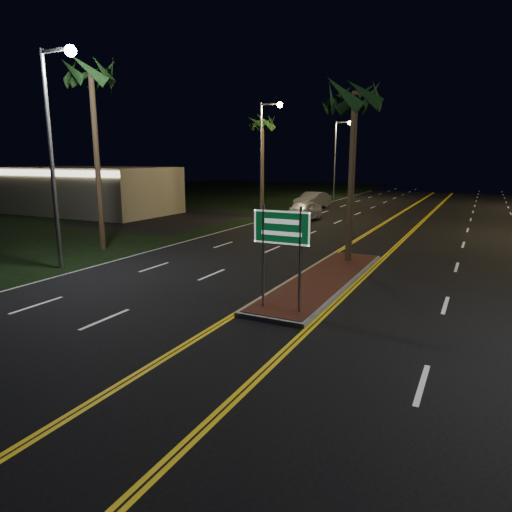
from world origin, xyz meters
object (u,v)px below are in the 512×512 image
Objects in this scene: palm_left_near at (91,76)px; car_far at (313,199)px; palm_left_far at (263,124)px; median_island at (324,280)px; streetlight_left_near at (56,135)px; highway_sign at (281,237)px; car_near at (303,209)px; commercial_building at (88,190)px; streetlight_left_far at (338,151)px; palm_median at (355,97)px; streetlight_left_mid at (265,146)px.

palm_left_near is 1.78× the size of car_far.
palm_left_far is 8.71m from car_far.
streetlight_left_near is at bearing -164.22° from median_island.
palm_left_near reaches higher than median_island.
palm_left_far is at bearing 116.92° from highway_sign.
car_near is (5.29, 15.59, -7.80)m from palm_left_near.
car_far is at bearing 36.71° from commercial_building.
commercial_building is at bearing -165.79° from car_near.
car_near is at bearing -80.53° from streetlight_left_far.
streetlight_left_far is (-10.61, 41.20, 3.25)m from highway_sign.
palm_left_far reaches higher than highway_sign.
median_island is 38.89m from streetlight_left_far.
streetlight_left_near is 1.63× the size of car_far.
highway_sign is (0.00, -4.20, 2.32)m from median_island.
streetlight_left_near is 20.45m from car_near.
car_far is (1.11, 28.29, -4.74)m from streetlight_left_near.
car_far is (-9.50, 21.79, -6.36)m from palm_median.
median_island is at bearing -90.00° from palm_median.
palm_median is 0.94× the size of palm_left_far.
streetlight_left_mid is at bearing 128.17° from palm_median.
streetlight_left_far reaches higher than car_near.
streetlight_left_mid reaches higher than car_near.
streetlight_left_far reaches higher than palm_left_far.
car_near is (3.40, -20.41, -4.77)m from streetlight_left_far.
median_island is 15.20m from palm_left_near.
palm_left_near is at bearing -105.39° from car_near.
streetlight_left_mid reaches higher than commercial_building.
car_near is at bearing 113.48° from median_island.
median_island is 18.11m from car_near.
highway_sign is 0.21× the size of commercial_building.
car_near is 9.00m from car_far.
streetlight_left_far reaches higher than car_far.
median_island is at bearing 90.00° from highway_sign.
car_near is (3.40, -0.41, -4.77)m from streetlight_left_mid.
palm_left_far is (-12.80, 25.20, 5.34)m from highway_sign.
streetlight_left_mid is 5.01m from palm_left_far.
streetlight_left_mid is 1.08× the size of palm_median.
highway_sign is 14.92m from palm_left_near.
streetlight_left_near reaches higher than highway_sign.
median_island is 3.20× the size of highway_sign.
palm_median reaches higher than commercial_building.
highway_sign is 0.36× the size of streetlight_left_mid.
palm_left_near reaches higher than streetlight_left_far.
streetlight_left_mid is 5.88m from car_near.
streetlight_left_near is 12.55m from palm_median.
streetlight_left_near reaches higher than palm_median.
highway_sign is 23.93m from streetlight_left_mid.
palm_left_far is (-2.19, -16.00, 2.09)m from streetlight_left_far.
palm_median is 1.57× the size of car_near.
commercial_building is at bearing 133.90° from streetlight_left_near.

